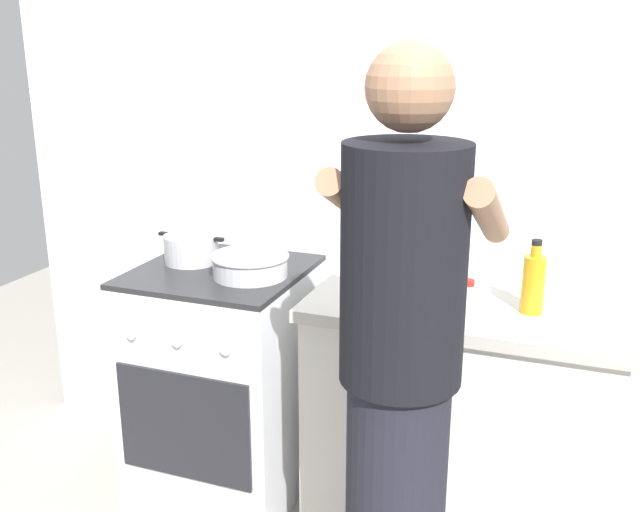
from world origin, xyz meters
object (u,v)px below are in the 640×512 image
Objects in this scene: stove_range at (225,381)px; person at (400,392)px; pot at (191,248)px; utensil_crock at (420,251)px; mixing_bowl at (250,264)px; spice_bottle at (468,292)px; oil_bottle at (533,283)px.

person is at bearing -36.64° from stove_range.
utensil_crock is at bearing 8.28° from pot.
stove_range is 0.52m from mixing_bowl.
mixing_bowl is 0.83× the size of utensil_crock.
mixing_bowl is 0.91m from person.
spice_bottle is 0.20m from oil_bottle.
utensil_crock is 0.20× the size of person.
pot is 1.05m from spice_bottle.
spice_bottle is at bearing -4.98° from pot.
stove_range is 0.52m from pot.
stove_range is 0.53× the size of person.
oil_bottle is 0.64m from person.
spice_bottle reaches higher than stove_range.
pot is at bearing 164.42° from mixing_bowl.
utensil_crock is (0.56, 0.20, 0.05)m from mixing_bowl.
person reaches higher than pot.
mixing_bowl is 1.20× the size of oil_bottle.
spice_bottle is 0.35× the size of oil_bottle.
person is (0.97, -0.66, -0.09)m from pot.
utensil_crock reaches higher than spice_bottle.
mixing_bowl reaches higher than stove_range.
mixing_bowl is (0.28, -0.08, -0.01)m from pot.
person is (-0.07, -0.57, -0.08)m from spice_bottle.
mixing_bowl is 3.43× the size of spice_bottle.
oil_bottle is at bearing -1.01° from mixing_bowl.
oil_bottle is at bearing -28.51° from utensil_crock.
utensil_crock reaches higher than mixing_bowl.
stove_range is at bearing -166.66° from utensil_crock.
mixing_bowl is at bearing 139.84° from person.
oil_bottle is (0.20, -0.00, 0.06)m from spice_bottle.
mixing_bowl is at bearing -160.29° from utensil_crock.
person is at bearing -80.23° from utensil_crock.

